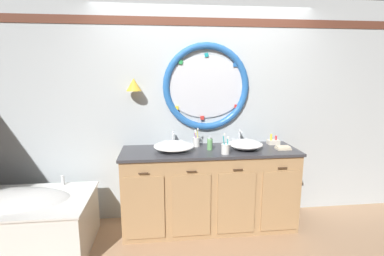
% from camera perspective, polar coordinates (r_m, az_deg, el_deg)
% --- Properties ---
extents(ground_plane, '(14.00, 14.00, 0.00)m').
position_cam_1_polar(ground_plane, '(3.35, 3.72, -20.83)').
color(ground_plane, tan).
extents(back_wall_assembly, '(6.40, 0.26, 2.60)m').
position_cam_1_polar(back_wall_assembly, '(3.45, 2.26, 3.67)').
color(back_wall_assembly, silver).
rests_on(back_wall_assembly, ground_plane).
extents(vanity_counter, '(1.96, 0.63, 0.92)m').
position_cam_1_polar(vanity_counter, '(3.36, 3.45, -11.82)').
color(vanity_counter, tan).
rests_on(vanity_counter, ground_plane).
extents(bathtub, '(1.58, 0.84, 0.66)m').
position_cam_1_polar(bathtub, '(3.46, -32.65, -15.25)').
color(bathtub, white).
rests_on(bathtub, ground_plane).
extents(sink_basin_left, '(0.44, 0.44, 0.11)m').
position_cam_1_polar(sink_basin_left, '(3.13, -3.59, -3.62)').
color(sink_basin_left, white).
rests_on(sink_basin_left, vanity_counter).
extents(sink_basin_right, '(0.38, 0.38, 0.11)m').
position_cam_1_polar(sink_basin_right, '(3.27, 10.56, -3.22)').
color(sink_basin_right, white).
rests_on(sink_basin_right, vanity_counter).
extents(faucet_set_left, '(0.24, 0.13, 0.18)m').
position_cam_1_polar(faucet_set_left, '(3.36, -3.80, -2.42)').
color(faucet_set_left, silver).
rests_on(faucet_set_left, vanity_counter).
extents(faucet_set_right, '(0.21, 0.12, 0.18)m').
position_cam_1_polar(faucet_set_right, '(3.49, 9.42, -2.07)').
color(faucet_set_right, silver).
rests_on(faucet_set_right, vanity_counter).
extents(toothbrush_holder_left, '(0.09, 0.09, 0.22)m').
position_cam_1_polar(toothbrush_holder_left, '(3.33, 0.87, -2.66)').
color(toothbrush_holder_left, white).
rests_on(toothbrush_holder_left, vanity_counter).
extents(toothbrush_holder_right, '(0.09, 0.09, 0.22)m').
position_cam_1_polar(toothbrush_holder_right, '(3.04, 6.66, -4.06)').
color(toothbrush_holder_right, white).
rests_on(toothbrush_holder_right, vanity_counter).
extents(soap_dispenser, '(0.06, 0.07, 0.15)m').
position_cam_1_polar(soap_dispenser, '(3.19, 3.56, -3.17)').
color(soap_dispenser, '#6BAD66').
rests_on(soap_dispenser, vanity_counter).
extents(folded_hand_towel, '(0.16, 0.12, 0.03)m').
position_cam_1_polar(folded_hand_towel, '(3.37, 17.65, -3.77)').
color(folded_hand_towel, beige).
rests_on(folded_hand_towel, vanity_counter).
extents(toiletry_basket, '(0.14, 0.10, 0.12)m').
position_cam_1_polar(toiletry_basket, '(3.57, 15.85, -2.62)').
color(toiletry_basket, beige).
rests_on(toiletry_basket, vanity_counter).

